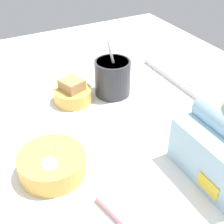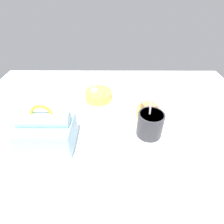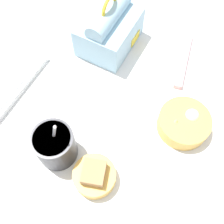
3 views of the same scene
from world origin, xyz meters
The scene contains 6 objects.
desk_surface centered at (0.00, 0.00, 1.00)cm, with size 140.00×110.00×2.00cm.
lunch_bag centered at (23.44, 11.18, 8.34)cm, with size 18.74×14.72×18.03cm.
soup_cup centered at (-14.54, 5.62, 7.28)cm, with size 10.03×10.03×16.89cm.
bento_bowl_sandwich centered at (-15.99, -6.00, 4.47)cm, with size 10.48×10.48×6.63cm.
bento_bowl_snacks centered at (7.20, -19.79, 4.51)cm, with size 13.74×13.74×6.01cm.
chopstick_case centered at (27.65, -12.03, 2.80)cm, with size 20.31×6.54×1.60cm.
Camera 3 is at (-28.72, -17.62, 71.60)cm, focal length 45.00 mm.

